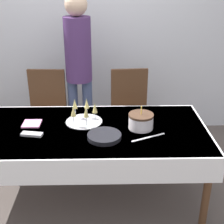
{
  "coord_description": "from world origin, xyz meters",
  "views": [
    {
      "loc": [
        0.19,
        -2.31,
        1.92
      ],
      "look_at": [
        0.24,
        0.06,
        0.84
      ],
      "focal_mm": 50.0,
      "sensor_mm": 36.0,
      "label": 1
    }
  ],
  "objects_px": {
    "plate_stack_main": "(104,136)",
    "person_standing": "(78,61)",
    "dining_chair_far_left": "(47,111)",
    "dining_chair_far_right": "(130,110)",
    "champagne_tray": "(84,114)",
    "birthday_cake": "(141,121)"
  },
  "relations": [
    {
      "from": "champagne_tray",
      "to": "plate_stack_main",
      "type": "relative_size",
      "value": 1.18
    },
    {
      "from": "dining_chair_far_left",
      "to": "dining_chair_far_right",
      "type": "relative_size",
      "value": 1.0
    },
    {
      "from": "dining_chair_far_left",
      "to": "birthday_cake",
      "type": "xyz_separation_m",
      "value": [
        0.93,
        -0.79,
        0.25
      ]
    },
    {
      "from": "dining_chair_far_right",
      "to": "plate_stack_main",
      "type": "distance_m",
      "value": 1.02
    },
    {
      "from": "dining_chair_far_left",
      "to": "birthday_cake",
      "type": "distance_m",
      "value": 1.25
    },
    {
      "from": "plate_stack_main",
      "to": "birthday_cake",
      "type": "bearing_deg",
      "value": 28.93
    },
    {
      "from": "person_standing",
      "to": "dining_chair_far_right",
      "type": "bearing_deg",
      "value": -12.47
    },
    {
      "from": "person_standing",
      "to": "birthday_cake",
      "type": "bearing_deg",
      "value": -57.91
    },
    {
      "from": "dining_chair_far_right",
      "to": "dining_chair_far_left",
      "type": "bearing_deg",
      "value": 180.0
    },
    {
      "from": "plate_stack_main",
      "to": "person_standing",
      "type": "xyz_separation_m",
      "value": [
        -0.27,
        1.08,
        0.31
      ]
    },
    {
      "from": "dining_chair_far_left",
      "to": "person_standing",
      "type": "bearing_deg",
      "value": 18.62
    },
    {
      "from": "birthday_cake",
      "to": "dining_chair_far_left",
      "type": "bearing_deg",
      "value": 139.64
    },
    {
      "from": "dining_chair_far_right",
      "to": "champagne_tray",
      "type": "relative_size",
      "value": 3.05
    },
    {
      "from": "plate_stack_main",
      "to": "person_standing",
      "type": "height_order",
      "value": "person_standing"
    },
    {
      "from": "dining_chair_far_left",
      "to": "champagne_tray",
      "type": "relative_size",
      "value": 3.05
    },
    {
      "from": "birthday_cake",
      "to": "plate_stack_main",
      "type": "distance_m",
      "value": 0.35
    },
    {
      "from": "birthday_cake",
      "to": "plate_stack_main",
      "type": "height_order",
      "value": "birthday_cake"
    },
    {
      "from": "champagne_tray",
      "to": "person_standing",
      "type": "relative_size",
      "value": 0.18
    },
    {
      "from": "champagne_tray",
      "to": "plate_stack_main",
      "type": "distance_m",
      "value": 0.35
    },
    {
      "from": "dining_chair_far_right",
      "to": "person_standing",
      "type": "distance_m",
      "value": 0.77
    },
    {
      "from": "birthday_cake",
      "to": "champagne_tray",
      "type": "distance_m",
      "value": 0.5
    },
    {
      "from": "dining_chair_far_left",
      "to": "person_standing",
      "type": "xyz_separation_m",
      "value": [
        0.36,
        0.12,
        0.52
      ]
    }
  ]
}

